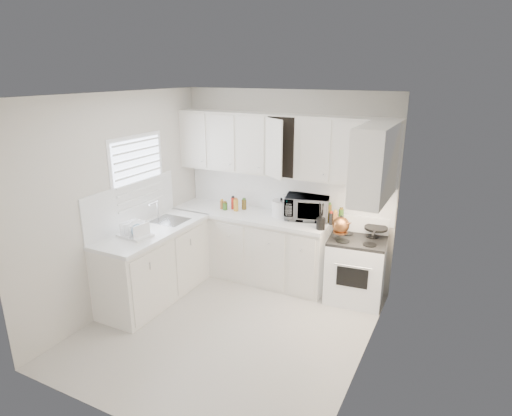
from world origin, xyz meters
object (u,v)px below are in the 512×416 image
Objects in this scene: rice_cooker at (281,207)px; dish_rack at (134,228)px; microwave at (307,205)px; utensil_crock at (321,216)px; stove at (356,261)px; tea_kettle at (341,224)px.

dish_rack is at bearing -141.89° from rice_cooker.
microwave is 1.60× the size of utensil_crock.
tea_kettle is (-0.18, -0.16, 0.52)m from stove.
stove is at bearing 21.19° from utensil_crock.
microwave is at bearing 133.99° from utensil_crock.
tea_kettle is at bearing -42.75° from microwave.
rice_cooker is (-0.35, -0.04, -0.07)m from microwave.
rice_cooker is at bearing 176.78° from tea_kettle.
dish_rack is (-2.32, -1.39, 0.52)m from stove.
tea_kettle reaches higher than dish_rack.
rice_cooker reaches higher than tea_kettle.
dish_rack is at bearing -150.44° from microwave.
microwave is at bearing -5.05° from rice_cooker.
microwave is 2.21m from dish_rack.
microwave reaches higher than stove.
microwave is at bearing 163.98° from tea_kettle.
microwave is 0.42m from utensil_crock.
microwave reaches higher than dish_rack.
dish_rack is (-2.14, -1.23, -0.01)m from tea_kettle.
stove is 0.58m from tea_kettle.
rice_cooker reaches higher than stove.
stove is 4.24× the size of rice_cooker.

